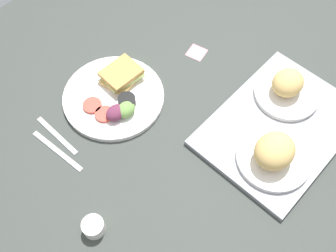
{
  "coord_description": "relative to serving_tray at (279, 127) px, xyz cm",
  "views": [
    {
      "loc": [
        43.36,
        43.2,
        100.79
      ],
      "look_at": [
        2.0,
        3.0,
        4.0
      ],
      "focal_mm": 43.24,
      "sensor_mm": 36.0,
      "label": 1
    }
  ],
  "objects": [
    {
      "name": "ground_plane",
      "position": [
        21.5,
        -24.75,
        -2.3
      ],
      "size": [
        190.0,
        150.0,
        3.0
      ],
      "primitive_type": "cube",
      "color": "#383D38"
    },
    {
      "name": "espresso_cup",
      "position": [
        56.4,
        -15.53,
        1.2
      ],
      "size": [
        5.6,
        5.6,
        4.0
      ],
      "primitive_type": "cylinder",
      "color": "silver",
      "rests_on": "ground_plane"
    },
    {
      "name": "bread_plate_far",
      "position": [
        10.52,
        4.83,
        4.46
      ],
      "size": [
        20.3,
        20.3,
        9.45
      ],
      "color": "white",
      "rests_on": "serving_tray"
    },
    {
      "name": "bread_plate_near",
      "position": [
        -10.14,
        -5.5,
        3.72
      ],
      "size": [
        19.33,
        19.33,
        8.27
      ],
      "color": "white",
      "rests_on": "serving_tray"
    },
    {
      "name": "knife",
      "position": [
        49.24,
        -39.94,
        -0.55
      ],
      "size": [
        3.23,
        19.05,
        0.5
      ],
      "primitive_type": "cube",
      "rotation": [
        0.0,
        0.0,
        1.67
      ],
      "color": "#B7B7BC",
      "rests_on": "ground_plane"
    },
    {
      "name": "plate_with_salad",
      "position": [
        25.59,
        -41.53,
        0.84
      ],
      "size": [
        30.37,
        30.37,
        5.4
      ],
      "color": "white",
      "rests_on": "ground_plane"
    },
    {
      "name": "fork",
      "position": [
        46.24,
        -43.94,
        -0.55
      ],
      "size": [
        1.69,
        17.02,
        0.5
      ],
      "primitive_type": "cube",
      "rotation": [
        0.0,
        0.0,
        1.59
      ],
      "color": "#B7B7BC",
      "rests_on": "ground_plane"
    },
    {
      "name": "sticky_note",
      "position": [
        -4.7,
        -36.17,
        -0.74
      ],
      "size": [
        6.77,
        6.77,
        0.12
      ],
      "primitive_type": "cube",
      "rotation": [
        0.0,
        0.0,
        0.24
      ],
      "color": "pink",
      "rests_on": "ground_plane"
    },
    {
      "name": "serving_tray",
      "position": [
        0.0,
        0.0,
        0.0
      ],
      "size": [
        45.73,
        34.01,
        1.6
      ],
      "primitive_type": "cube",
      "rotation": [
        0.0,
        0.0,
        0.02
      ],
      "color": "gray",
      "rests_on": "ground_plane"
    }
  ]
}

